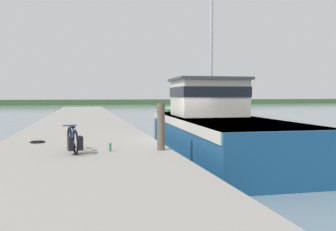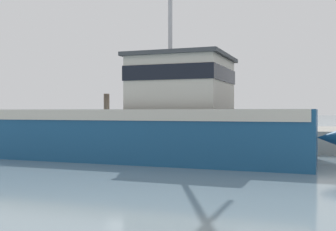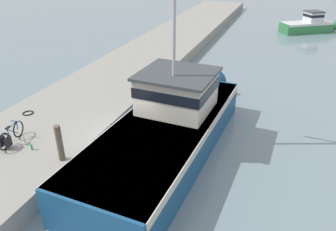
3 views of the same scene
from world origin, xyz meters
name	(u,v)px [view 3 (image 3 of 3)]	position (x,y,z in m)	size (l,w,h in m)	color
ground_plane	(128,153)	(0.00, 0.00, 0.00)	(320.00, 320.00, 0.00)	gray
dock_pier	(51,129)	(-4.03, 0.00, 0.42)	(5.68, 80.00, 0.84)	gray
fishing_boat_main	(170,125)	(1.60, 0.97, 1.22)	(4.32, 12.96, 10.60)	navy
boat_blue_far	(309,25)	(7.64, 27.27, 0.79)	(5.99, 4.78, 2.17)	#337F47
bicycle_touring	(9,137)	(-4.19, -2.23, 1.21)	(0.62, 1.72, 0.79)	black
mooring_post	(60,143)	(-1.55, -2.40, 1.58)	(0.24, 0.24, 1.46)	brown
hose_coil	(28,113)	(-5.52, 0.27, 0.87)	(0.52, 0.52, 0.05)	black
water_bottle_on_curb	(32,147)	(-3.11, -2.25, 0.97)	(0.08, 0.08, 0.25)	green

